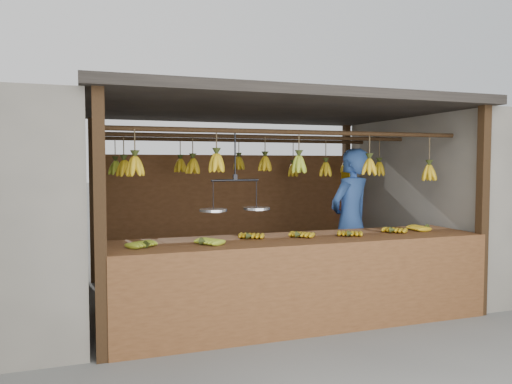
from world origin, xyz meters
name	(u,v)px	position (x,y,z in m)	size (l,w,h in m)	color
ground	(264,296)	(0.00, 0.00, 0.00)	(80.00, 80.00, 0.00)	#5B5B57
stall	(255,140)	(0.00, 0.33, 1.97)	(4.30, 3.30, 2.40)	black
neighbor_right	(492,199)	(3.60, 0.00, 1.15)	(3.00, 3.00, 2.30)	slate
counter	(307,257)	(0.02, -1.24, 0.72)	(3.95, 0.90, 0.96)	brown
hanging_bananas	(264,167)	(0.00, 0.01, 1.63)	(3.62, 2.23, 0.39)	gold
balance_scale	(235,205)	(-0.68, -1.00, 1.25)	(0.74, 0.31, 0.81)	black
vendor	(350,220)	(1.16, -0.11, 0.93)	(0.68, 0.45, 1.86)	#3359A5
bag_bundles	(347,205)	(1.94, 1.35, 0.99)	(0.08, 0.26, 1.23)	yellow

